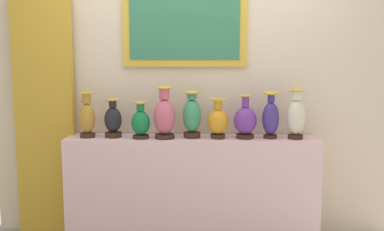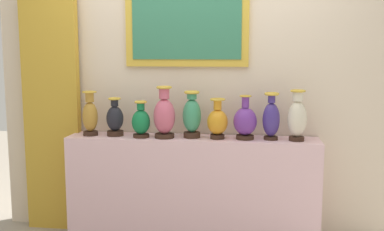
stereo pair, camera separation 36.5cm
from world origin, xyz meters
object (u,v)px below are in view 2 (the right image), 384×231
Objects in this scene: vase_ivory at (297,118)px; vase_ochre at (90,116)px; vase_onyx at (115,119)px; vase_emerald at (141,122)px; vase_amber at (217,121)px; vase_rose at (164,116)px; vase_violet at (245,122)px; vase_jade at (192,116)px; vase_indigo at (271,119)px.

vase_ochre is at bearing 179.81° from vase_ivory.
vase_ochre is 1.17× the size of vase_onyx.
vase_emerald is 0.92× the size of vase_amber.
vase_rose is (0.19, 0.01, 0.05)m from vase_emerald.
vase_violet is (0.65, 0.03, -0.04)m from vase_rose.
vase_jade is 0.83m from vase_ivory.
vase_ochre is 0.97× the size of vase_jade.
vase_amber reaches higher than vase_onyx.
vase_rose is 1.10× the size of vase_jade.
vase_emerald is 0.79× the size of vase_jade.
vase_rose reaches higher than vase_jade.
vase_onyx is at bearing 168.97° from vase_emerald.
vase_jade is 1.17× the size of vase_amber.
vase_violet is (0.84, 0.03, 0.01)m from vase_emerald.
vase_rose is at bearing -5.37° from vase_onyx.
vase_violet is (0.43, -0.01, -0.04)m from vase_jade.
vase_jade reaches higher than vase_amber.
vase_rose is 0.22m from vase_jade.
vase_ochre is at bearing 179.59° from vase_amber.
vase_indigo is at bearing 2.47° from vase_amber.
vase_jade is at bearing 178.34° from vase_violet.
vase_emerald is 0.62m from vase_amber.
vase_amber is at bearing 2.48° from vase_rose.
vase_ochre reaches higher than vase_amber.
vase_ochre is 1.49m from vase_indigo.
vase_rose is (0.64, -0.03, 0.02)m from vase_ochre.
vase_amber is (1.06, -0.01, -0.02)m from vase_ochre.
vase_jade is at bearing 179.66° from vase_indigo.
vase_indigo reaches higher than vase_emerald.
vase_emerald is 0.84m from vase_violet.
vase_ivory is at bearing 1.12° from vase_rose.
vase_indigo is (0.20, 0.01, 0.03)m from vase_violet.
vase_amber is (0.21, -0.02, -0.04)m from vase_jade.
vase_rose is at bearing -178.88° from vase_ivory.
vase_rose reaches higher than vase_onyx.
vase_onyx is 1.28m from vase_indigo.
vase_jade is 0.95× the size of vase_ivory.
vase_rose is at bearing -177.51° from vase_violet.
vase_onyx is at bearing 179.86° from vase_indigo.
vase_indigo is (1.28, -0.00, 0.03)m from vase_onyx.
vase_amber is 0.81× the size of vase_ivory.
vase_rose is 1.12× the size of vase_indigo.
vase_ochre is 1.14× the size of vase_amber.
vase_ochre is 1.24× the size of vase_emerald.
vase_ivory is at bearing -1.08° from vase_violet.
vase_violet reaches higher than vase_amber.
vase_ochre is at bearing 175.93° from vase_emerald.
vase_ivory is (1.25, 0.03, 0.05)m from vase_emerald.
vase_rose is 0.85m from vase_indigo.
vase_jade is at bearing 6.32° from vase_emerald.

